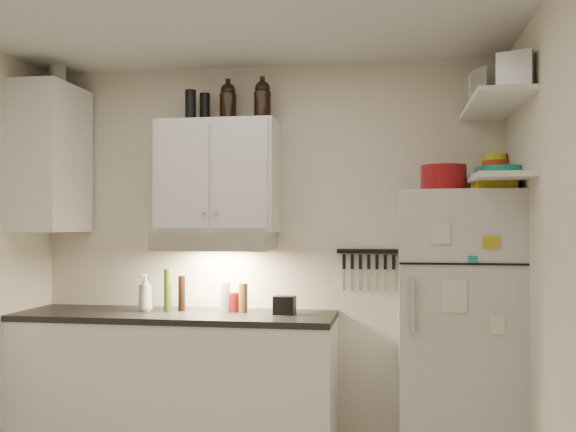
# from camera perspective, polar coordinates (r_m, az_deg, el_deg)

# --- Properties ---
(back_wall) EXTENTS (3.20, 0.02, 2.60)m
(back_wall) POSITION_cam_1_polar(r_m,az_deg,el_deg) (4.45, -1.92, -3.34)
(back_wall) COLOR beige
(back_wall) RESTS_ON ground
(right_wall) EXTENTS (0.02, 3.00, 2.60)m
(right_wall) POSITION_cam_1_polar(r_m,az_deg,el_deg) (2.96, 24.00, -4.53)
(right_wall) COLOR beige
(right_wall) RESTS_ON ground
(base_cabinet) EXTENTS (2.10, 0.60, 0.88)m
(base_cabinet) POSITION_cam_1_polar(r_m,az_deg,el_deg) (4.42, -9.99, -14.64)
(base_cabinet) COLOR white
(base_cabinet) RESTS_ON floor
(countertop) EXTENTS (2.10, 0.62, 0.04)m
(countertop) POSITION_cam_1_polar(r_m,az_deg,el_deg) (4.33, -9.98, -8.72)
(countertop) COLOR black
(countertop) RESTS_ON base_cabinet
(upper_cabinet) EXTENTS (0.80, 0.33, 0.75)m
(upper_cabinet) POSITION_cam_1_polar(r_m,az_deg,el_deg) (4.36, -6.25, 3.52)
(upper_cabinet) COLOR white
(upper_cabinet) RESTS_ON back_wall
(side_cabinet) EXTENTS (0.33, 0.55, 1.00)m
(side_cabinet) POSITION_cam_1_polar(r_m,az_deg,el_deg) (4.68, -20.27, 4.80)
(side_cabinet) COLOR white
(side_cabinet) RESTS_ON left_wall
(range_hood) EXTENTS (0.76, 0.46, 0.12)m
(range_hood) POSITION_cam_1_polar(r_m,az_deg,el_deg) (4.28, -6.49, -2.23)
(range_hood) COLOR silver
(range_hood) RESTS_ON back_wall
(fridge) EXTENTS (0.70, 0.68, 1.70)m
(fridge) POSITION_cam_1_polar(r_m,az_deg,el_deg) (4.08, 14.82, -9.89)
(fridge) COLOR silver
(fridge) RESTS_ON floor
(shelf_hi) EXTENTS (0.30, 0.95, 0.03)m
(shelf_hi) POSITION_cam_1_polar(r_m,az_deg,el_deg) (3.99, 17.84, 9.40)
(shelf_hi) COLOR white
(shelf_hi) RESTS_ON right_wall
(shelf_lo) EXTENTS (0.30, 0.95, 0.03)m
(shelf_lo) POSITION_cam_1_polar(r_m,az_deg,el_deg) (3.93, 17.87, 3.08)
(shelf_lo) COLOR white
(shelf_lo) RESTS_ON right_wall
(knife_strip) EXTENTS (0.42, 0.02, 0.03)m
(knife_strip) POSITION_cam_1_polar(r_m,az_deg,el_deg) (4.34, 7.12, -3.13)
(knife_strip) COLOR black
(knife_strip) RESTS_ON back_wall
(dutch_oven) EXTENTS (0.32, 0.32, 0.16)m
(dutch_oven) POSITION_cam_1_polar(r_m,az_deg,el_deg) (3.99, 13.66, 3.27)
(dutch_oven) COLOR maroon
(dutch_oven) RESTS_ON fridge
(book_stack) EXTENTS (0.24, 0.30, 0.09)m
(book_stack) POSITION_cam_1_polar(r_m,az_deg,el_deg) (3.93, 17.69, 2.89)
(book_stack) COLOR #B5A416
(book_stack) RESTS_ON fridge
(spice_jar) EXTENTS (0.07, 0.07, 0.10)m
(spice_jar) POSITION_cam_1_polar(r_m,az_deg,el_deg) (3.94, 16.39, 2.94)
(spice_jar) COLOR silver
(spice_jar) RESTS_ON fridge
(stock_pot) EXTENTS (0.38, 0.38, 0.20)m
(stock_pot) POSITION_cam_1_polar(r_m,az_deg,el_deg) (4.24, 17.20, 10.38)
(stock_pot) COLOR silver
(stock_pot) RESTS_ON shelf_hi
(tin_a) EXTENTS (0.23, 0.22, 0.18)m
(tin_a) POSITION_cam_1_polar(r_m,az_deg,el_deg) (3.95, 17.72, 11.06)
(tin_a) COLOR #AAAAAD
(tin_a) RESTS_ON shelf_hi
(tin_b) EXTENTS (0.24, 0.24, 0.18)m
(tin_b) POSITION_cam_1_polar(r_m,az_deg,el_deg) (3.66, 19.73, 12.00)
(tin_b) COLOR #AAAAAD
(tin_b) RESTS_ON shelf_hi
(bowl_teal) EXTENTS (0.22, 0.22, 0.09)m
(bowl_teal) POSITION_cam_1_polar(r_m,az_deg,el_deg) (4.29, 17.66, 3.53)
(bowl_teal) COLOR teal
(bowl_teal) RESTS_ON shelf_lo
(bowl_orange) EXTENTS (0.18, 0.18, 0.05)m
(bowl_orange) POSITION_cam_1_polar(r_m,az_deg,el_deg) (4.39, 18.00, 4.36)
(bowl_orange) COLOR #CB4613
(bowl_orange) RESTS_ON bowl_teal
(bowl_yellow) EXTENTS (0.14, 0.14, 0.04)m
(bowl_yellow) POSITION_cam_1_polar(r_m,az_deg,el_deg) (4.39, 18.00, 4.99)
(bowl_yellow) COLOR yellow
(bowl_yellow) RESTS_ON bowl_orange
(plates) EXTENTS (0.36, 0.36, 0.07)m
(plates) POSITION_cam_1_polar(r_m,az_deg,el_deg) (4.02, 18.60, 3.70)
(plates) COLOR teal
(plates) RESTS_ON shelf_lo
(growler_a) EXTENTS (0.14, 0.14, 0.27)m
(growler_a) POSITION_cam_1_polar(r_m,az_deg,el_deg) (4.44, -5.35, 10.06)
(growler_a) COLOR black
(growler_a) RESTS_ON upper_cabinet
(growler_b) EXTENTS (0.14, 0.14, 0.27)m
(growler_b) POSITION_cam_1_polar(r_m,az_deg,el_deg) (4.38, -2.28, 10.25)
(growler_b) COLOR black
(growler_b) RESTS_ON upper_cabinet
(thermos_a) EXTENTS (0.08, 0.08, 0.20)m
(thermos_a) POSITION_cam_1_polar(r_m,az_deg,el_deg) (4.51, -7.41, 9.48)
(thermos_a) COLOR black
(thermos_a) RESTS_ON upper_cabinet
(thermos_b) EXTENTS (0.09, 0.09, 0.21)m
(thermos_b) POSITION_cam_1_polar(r_m,az_deg,el_deg) (4.45, -8.66, 9.67)
(thermos_b) COLOR black
(thermos_b) RESTS_ON upper_cabinet
(side_jar) EXTENTS (0.14, 0.14, 0.15)m
(side_jar) POSITION_cam_1_polar(r_m,az_deg,el_deg) (4.82, -19.79, 11.56)
(side_jar) COLOR silver
(side_jar) RESTS_ON side_cabinet
(soap_bottle) EXTENTS (0.12, 0.13, 0.28)m
(soap_bottle) POSITION_cam_1_polar(r_m,az_deg,el_deg) (4.42, -12.57, -6.48)
(soap_bottle) COLOR white
(soap_bottle) RESTS_ON countertop
(pepper_mill) EXTENTS (0.07, 0.07, 0.19)m
(pepper_mill) POSITION_cam_1_polar(r_m,az_deg,el_deg) (4.28, -4.02, -7.25)
(pepper_mill) COLOR brown
(pepper_mill) RESTS_ON countertop
(oil_bottle) EXTENTS (0.07, 0.07, 0.28)m
(oil_bottle) POSITION_cam_1_polar(r_m,az_deg,el_deg) (4.40, -10.64, -6.49)
(oil_bottle) COLOR #3C5C17
(oil_bottle) RESTS_ON countertop
(vinegar_bottle) EXTENTS (0.06, 0.06, 0.24)m
(vinegar_bottle) POSITION_cam_1_polar(r_m,az_deg,el_deg) (4.38, -9.42, -6.80)
(vinegar_bottle) COLOR black
(vinegar_bottle) RESTS_ON countertop
(clear_bottle) EXTENTS (0.08, 0.08, 0.20)m
(clear_bottle) POSITION_cam_1_polar(r_m,az_deg,el_deg) (4.31, -5.59, -7.19)
(clear_bottle) COLOR silver
(clear_bottle) RESTS_ON countertop
(red_jar) EXTENTS (0.08, 0.08, 0.13)m
(red_jar) POSITION_cam_1_polar(r_m,az_deg,el_deg) (4.31, -4.79, -7.64)
(red_jar) COLOR maroon
(red_jar) RESTS_ON countertop
(caddy) EXTENTS (0.14, 0.11, 0.12)m
(caddy) POSITION_cam_1_polar(r_m,az_deg,el_deg) (4.17, -0.31, -7.94)
(caddy) COLOR black
(caddy) RESTS_ON countertop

